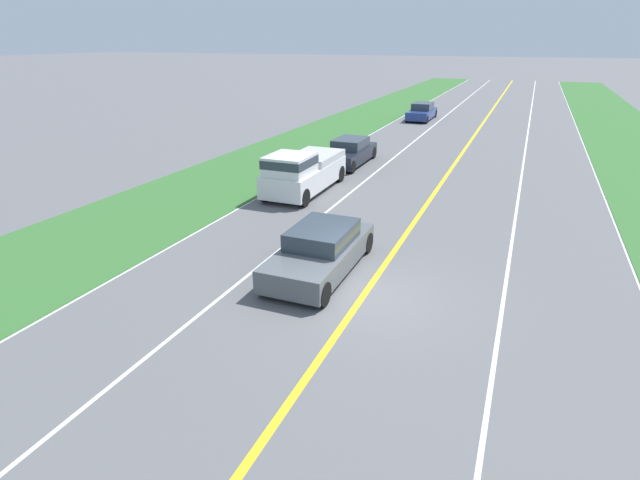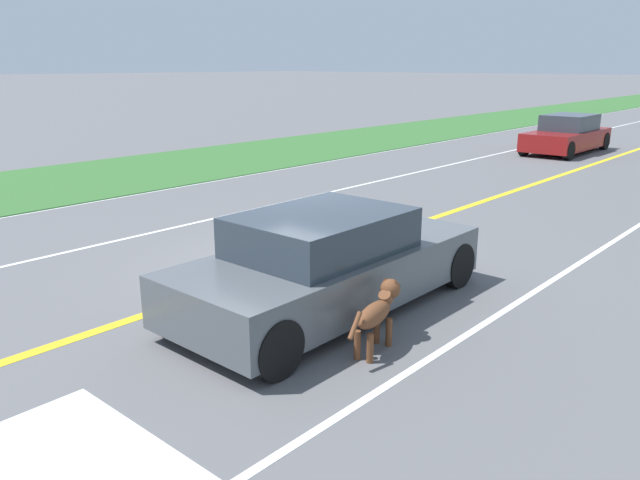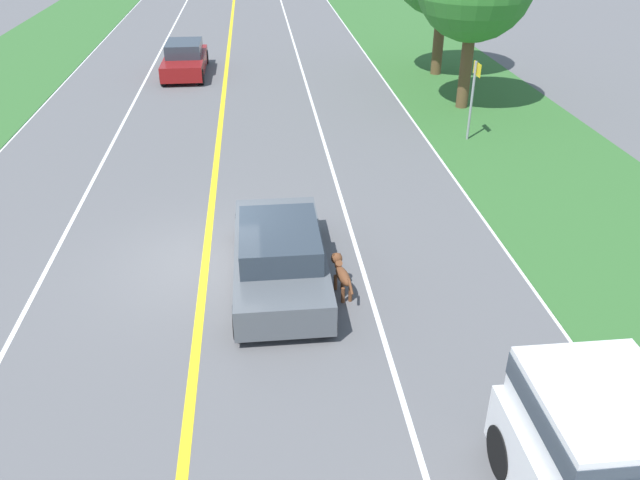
# 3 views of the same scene
# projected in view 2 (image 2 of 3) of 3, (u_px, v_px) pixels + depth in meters

# --- Properties ---
(ground_plane) EXTENTS (400.00, 400.00, 0.00)m
(ground_plane) POSITION_uv_depth(u_px,v_px,m) (288.00, 267.00, 10.19)
(ground_plane) COLOR #5B5B5E
(centre_divider_line) EXTENTS (0.18, 160.00, 0.01)m
(centre_divider_line) POSITION_uv_depth(u_px,v_px,m) (288.00, 267.00, 10.19)
(centre_divider_line) COLOR yellow
(centre_divider_line) RESTS_ON ground
(lane_edge_line_left) EXTENTS (0.14, 160.00, 0.01)m
(lane_edge_line_left) POSITION_uv_depth(u_px,v_px,m) (76.00, 205.00, 14.66)
(lane_edge_line_left) COLOR white
(lane_edge_line_left) RESTS_ON ground
(lane_dash_same_dir) EXTENTS (0.10, 160.00, 0.01)m
(lane_dash_same_dir) POSITION_uv_depth(u_px,v_px,m) (484.00, 323.00, 7.96)
(lane_dash_same_dir) COLOR white
(lane_dash_same_dir) RESTS_ON ground
(lane_dash_oncoming) EXTENTS (0.10, 160.00, 0.01)m
(lane_dash_oncoming) POSITION_uv_depth(u_px,v_px,m) (163.00, 230.00, 12.42)
(lane_dash_oncoming) COLOR white
(lane_dash_oncoming) RESTS_ON ground
(grass_verge_left) EXTENTS (6.00, 160.00, 0.03)m
(grass_verge_left) POSITION_uv_depth(u_px,v_px,m) (19.00, 188.00, 16.57)
(grass_verge_left) COLOR #33662D
(grass_verge_left) RESTS_ON ground
(ego_car) EXTENTS (1.93, 4.62, 1.36)m
(ego_car) POSITION_uv_depth(u_px,v_px,m) (329.00, 263.00, 8.29)
(ego_car) COLOR #51565B
(ego_car) RESTS_ON ground
(dog) EXTENTS (0.40, 1.24, 0.78)m
(dog) POSITION_uv_depth(u_px,v_px,m) (378.00, 310.00, 7.14)
(dog) COLOR brown
(dog) RESTS_ON ground
(oncoming_car) EXTENTS (1.81, 4.50, 1.39)m
(oncoming_car) POSITION_uv_depth(u_px,v_px,m) (567.00, 135.00, 23.17)
(oncoming_car) COLOR maroon
(oncoming_car) RESTS_ON ground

